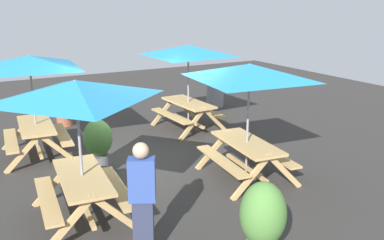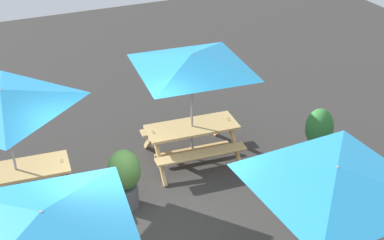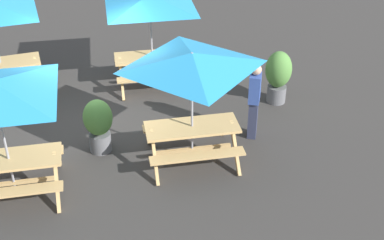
% 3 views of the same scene
% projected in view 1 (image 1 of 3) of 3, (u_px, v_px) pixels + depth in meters
% --- Properties ---
extents(ground_plane, '(24.00, 24.00, 0.00)m').
position_uv_depth(ground_plane, '(146.00, 166.00, 9.19)').
color(ground_plane, '#33302D').
rests_on(ground_plane, ground).
extents(picnic_table_0, '(2.16, 2.16, 2.34)m').
position_uv_depth(picnic_table_0, '(76.00, 100.00, 6.46)').
color(picnic_table_0, tan).
rests_on(picnic_table_0, ground).
extents(picnic_table_1, '(2.82, 2.82, 2.34)m').
position_uv_depth(picnic_table_1, '(30.00, 70.00, 9.24)').
color(picnic_table_1, tan).
rests_on(picnic_table_1, ground).
extents(picnic_table_2, '(2.81, 2.81, 2.34)m').
position_uv_depth(picnic_table_2, '(249.00, 80.00, 8.06)').
color(picnic_table_2, tan).
rests_on(picnic_table_2, ground).
extents(picnic_table_3, '(2.83, 2.83, 2.34)m').
position_uv_depth(picnic_table_3, '(188.00, 57.00, 11.29)').
color(picnic_table_3, tan).
rests_on(picnic_table_3, ground).
extents(trash_bin_gray, '(0.59, 0.59, 0.98)m').
position_uv_depth(trash_bin_gray, '(215.00, 92.00, 14.11)').
color(trash_bin_gray, gray).
rests_on(trash_bin_gray, ground).
extents(potted_plant_0, '(0.60, 0.60, 1.27)m').
position_uv_depth(potted_plant_0, '(263.00, 223.00, 5.47)').
color(potted_plant_0, '#59595B').
rests_on(potted_plant_0, ground).
extents(potted_plant_1, '(0.55, 0.55, 1.20)m').
position_uv_depth(potted_plant_1, '(63.00, 103.00, 11.98)').
color(potted_plant_1, '#935138').
rests_on(potted_plant_1, ground).
extents(potted_plant_2, '(0.58, 0.58, 1.15)m').
position_uv_depth(potted_plant_2, '(98.00, 144.00, 8.63)').
color(potted_plant_2, '#59595B').
rests_on(potted_plant_2, ground).
extents(person_standing, '(0.36, 0.42, 1.67)m').
position_uv_depth(person_standing, '(142.00, 198.00, 5.76)').
color(person_standing, '#2D334C').
rests_on(person_standing, ground).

